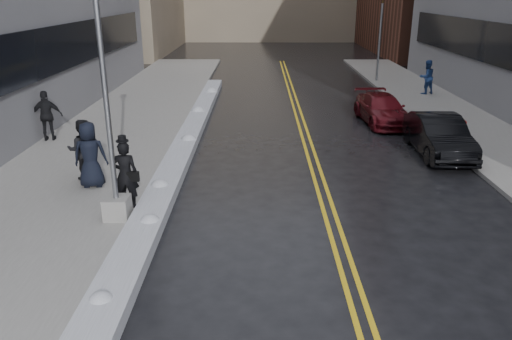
{
  "coord_description": "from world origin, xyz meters",
  "views": [
    {
      "loc": [
        0.51,
        -10.19,
        5.93
      ],
      "look_at": [
        0.42,
        2.65,
        1.3
      ],
      "focal_mm": 35.0,
      "sensor_mm": 36.0,
      "label": 1
    }
  ],
  "objects_px": {
    "lamppost": "(109,133)",
    "traffic_signal": "(380,31)",
    "pedestrian_c": "(90,155)",
    "pedestrian_east": "(427,77)",
    "fire_hydrant": "(463,128)",
    "pedestrian_fedora": "(125,175)",
    "pedestrian_b": "(83,150)",
    "car_black": "(439,136)",
    "car_maroon": "(382,109)",
    "pedestrian_d": "(47,116)"
  },
  "relations": [
    {
      "from": "fire_hydrant",
      "to": "car_black",
      "type": "relative_size",
      "value": 0.16
    },
    {
      "from": "traffic_signal",
      "to": "pedestrian_c",
      "type": "distance_m",
      "value": 23.8
    },
    {
      "from": "pedestrian_c",
      "to": "car_black",
      "type": "xyz_separation_m",
      "value": [
        12.01,
        3.74,
        -0.43
      ]
    },
    {
      "from": "pedestrian_d",
      "to": "car_black",
      "type": "xyz_separation_m",
      "value": [
        15.4,
        -1.39,
        -0.41
      ]
    },
    {
      "from": "lamppost",
      "to": "pedestrian_b",
      "type": "bearing_deg",
      "value": 121.6
    },
    {
      "from": "car_black",
      "to": "car_maroon",
      "type": "bearing_deg",
      "value": 102.98
    },
    {
      "from": "lamppost",
      "to": "car_black",
      "type": "distance_m",
      "value": 12.35
    },
    {
      "from": "fire_hydrant",
      "to": "pedestrian_c",
      "type": "relative_size",
      "value": 0.35
    },
    {
      "from": "pedestrian_east",
      "to": "car_maroon",
      "type": "height_order",
      "value": "pedestrian_east"
    },
    {
      "from": "traffic_signal",
      "to": "pedestrian_b",
      "type": "bearing_deg",
      "value": -125.59
    },
    {
      "from": "traffic_signal",
      "to": "pedestrian_fedora",
      "type": "height_order",
      "value": "traffic_signal"
    },
    {
      "from": "traffic_signal",
      "to": "pedestrian_east",
      "type": "relative_size",
      "value": 3.04
    },
    {
      "from": "pedestrian_east",
      "to": "car_maroon",
      "type": "bearing_deg",
      "value": 37.23
    },
    {
      "from": "lamppost",
      "to": "fire_hydrant",
      "type": "relative_size",
      "value": 10.45
    },
    {
      "from": "pedestrian_fedora",
      "to": "pedestrian_b",
      "type": "height_order",
      "value": "pedestrian_b"
    },
    {
      "from": "fire_hydrant",
      "to": "traffic_signal",
      "type": "height_order",
      "value": "traffic_signal"
    },
    {
      "from": "pedestrian_b",
      "to": "pedestrian_d",
      "type": "relative_size",
      "value": 0.98
    },
    {
      "from": "pedestrian_fedora",
      "to": "car_black",
      "type": "bearing_deg",
      "value": -155.69
    },
    {
      "from": "lamppost",
      "to": "car_black",
      "type": "xyz_separation_m",
      "value": [
        10.61,
        6.05,
        -1.78
      ]
    },
    {
      "from": "pedestrian_d",
      "to": "car_black",
      "type": "bearing_deg",
      "value": 162.47
    },
    {
      "from": "lamppost",
      "to": "pedestrian_fedora",
      "type": "xyz_separation_m",
      "value": [
        0.1,
        0.71,
        -1.41
      ]
    },
    {
      "from": "traffic_signal",
      "to": "pedestrian_c",
      "type": "height_order",
      "value": "traffic_signal"
    },
    {
      "from": "car_maroon",
      "to": "pedestrian_b",
      "type": "bearing_deg",
      "value": -149.23
    },
    {
      "from": "traffic_signal",
      "to": "pedestrian_d",
      "type": "xyz_separation_m",
      "value": [
        -16.58,
        -14.56,
        -2.24
      ]
    },
    {
      "from": "car_maroon",
      "to": "fire_hydrant",
      "type": "bearing_deg",
      "value": -51.37
    },
    {
      "from": "lamppost",
      "to": "car_maroon",
      "type": "distance_m",
      "value": 14.66
    },
    {
      "from": "pedestrian_b",
      "to": "car_black",
      "type": "relative_size",
      "value": 0.43
    },
    {
      "from": "fire_hydrant",
      "to": "car_black",
      "type": "height_order",
      "value": "car_black"
    },
    {
      "from": "pedestrian_east",
      "to": "lamppost",
      "type": "bearing_deg",
      "value": 31.44
    },
    {
      "from": "car_maroon",
      "to": "pedestrian_c",
      "type": "bearing_deg",
      "value": -146.03
    },
    {
      "from": "pedestrian_b",
      "to": "pedestrian_fedora",
      "type": "bearing_deg",
      "value": 117.16
    },
    {
      "from": "pedestrian_b",
      "to": "car_black",
      "type": "distance_m",
      "value": 12.82
    },
    {
      "from": "traffic_signal",
      "to": "pedestrian_east",
      "type": "bearing_deg",
      "value": -68.39
    },
    {
      "from": "lamppost",
      "to": "fire_hydrant",
      "type": "distance_m",
      "value": 14.81
    },
    {
      "from": "fire_hydrant",
      "to": "traffic_signal",
      "type": "bearing_deg",
      "value": 92.05
    },
    {
      "from": "traffic_signal",
      "to": "pedestrian_east",
      "type": "xyz_separation_m",
      "value": [
        1.85,
        -4.68,
        -2.27
      ]
    },
    {
      "from": "fire_hydrant",
      "to": "pedestrian_b",
      "type": "bearing_deg",
      "value": -160.38
    },
    {
      "from": "lamppost",
      "to": "traffic_signal",
      "type": "xyz_separation_m",
      "value": [
        11.8,
        22.0,
        0.87
      ]
    },
    {
      "from": "pedestrian_fedora",
      "to": "pedestrian_b",
      "type": "bearing_deg",
      "value": -52.13
    },
    {
      "from": "pedestrian_c",
      "to": "traffic_signal",
      "type": "bearing_deg",
      "value": -130.91
    },
    {
      "from": "fire_hydrant",
      "to": "pedestrian_east",
      "type": "bearing_deg",
      "value": 81.75
    },
    {
      "from": "lamppost",
      "to": "pedestrian_east",
      "type": "xyz_separation_m",
      "value": [
        13.65,
        17.32,
        -1.4
      ]
    },
    {
      "from": "fire_hydrant",
      "to": "pedestrian_c",
      "type": "xyz_separation_m",
      "value": [
        -13.69,
        -5.68,
        0.63
      ]
    },
    {
      "from": "traffic_signal",
      "to": "car_maroon",
      "type": "xyz_separation_m",
      "value": [
        -2.21,
        -11.07,
        -2.74
      ]
    },
    {
      "from": "lamppost",
      "to": "pedestrian_c",
      "type": "bearing_deg",
      "value": 121.01
    },
    {
      "from": "pedestrian_b",
      "to": "pedestrian_c",
      "type": "height_order",
      "value": "pedestrian_c"
    },
    {
      "from": "fire_hydrant",
      "to": "pedestrian_d",
      "type": "bearing_deg",
      "value": -178.13
    },
    {
      "from": "pedestrian_b",
      "to": "car_black",
      "type": "xyz_separation_m",
      "value": [
        12.44,
        3.09,
        -0.39
      ]
    },
    {
      "from": "pedestrian_c",
      "to": "car_maroon",
      "type": "relative_size",
      "value": 0.45
    },
    {
      "from": "pedestrian_fedora",
      "to": "traffic_signal",
      "type": "bearing_deg",
      "value": -121.42
    }
  ]
}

